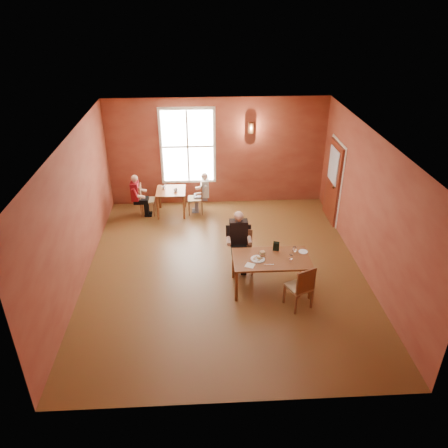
{
  "coord_description": "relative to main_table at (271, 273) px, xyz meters",
  "views": [
    {
      "loc": [
        -0.46,
        -7.97,
        5.51
      ],
      "look_at": [
        0.0,
        0.2,
        1.05
      ],
      "focal_mm": 35.0,
      "sensor_mm": 36.0,
      "label": 1
    }
  ],
  "objects": [
    {
      "name": "side_plate",
      "position": [
        0.68,
        0.19,
        0.37
      ],
      "size": [
        0.22,
        0.22,
        0.01
      ],
      "primitive_type": "cylinder",
      "rotation": [
        0.0,
        0.0,
        0.21
      ],
      "color": "white",
      "rests_on": "main_table"
    },
    {
      "name": "window",
      "position": [
        -1.7,
        4.14,
        1.34
      ],
      "size": [
        1.36,
        0.1,
        1.96
      ],
      "primitive_type": "cube",
      "color": "white",
      "rests_on": "wall_back"
    },
    {
      "name": "napkin",
      "position": [
        -0.46,
        -0.24,
        0.37
      ],
      "size": [
        0.23,
        0.23,
        0.01
      ],
      "primitive_type": "cube",
      "rotation": [
        0.0,
        0.0,
        -0.45
      ],
      "color": "white",
      "rests_on": "main_table"
    },
    {
      "name": "ceiling",
      "position": [
        -0.9,
        0.69,
        2.64
      ],
      "size": [
        6.0,
        7.0,
        0.04
      ],
      "primitive_type": "cube",
      "color": "white",
      "rests_on": "wall_back"
    },
    {
      "name": "wall_right",
      "position": [
        2.1,
        0.69,
        1.14
      ],
      "size": [
        0.04,
        7.0,
        3.0
      ],
      "primitive_type": "cube",
      "color": "brown",
      "rests_on": "ground"
    },
    {
      "name": "goblet_a",
      "position": [
        0.48,
        0.11,
        0.46
      ],
      "size": [
        0.08,
        0.08,
        0.19
      ],
      "primitive_type": null,
      "rotation": [
        0.0,
        0.0,
        -0.12
      ],
      "color": "white",
      "rests_on": "main_table"
    },
    {
      "name": "wall_front",
      "position": [
        -0.9,
        -2.81,
        1.14
      ],
      "size": [
        6.0,
        0.04,
        3.0
      ],
      "primitive_type": "cube",
      "color": "brown",
      "rests_on": "ground"
    },
    {
      "name": "sandwich",
      "position": [
        -0.18,
        0.05,
        0.42
      ],
      "size": [
        0.11,
        0.11,
        0.11
      ],
      "primitive_type": "cube",
      "rotation": [
        0.0,
        0.0,
        0.27
      ],
      "color": "tan",
      "rests_on": "main_table"
    },
    {
      "name": "ground",
      "position": [
        -0.9,
        0.69,
        -0.36
      ],
      "size": [
        6.0,
        7.0,
        0.01
      ],
      "primitive_type": "cube",
      "color": "brown",
      "rests_on": "ground"
    },
    {
      "name": "chair_diner_maroon",
      "position": [
        -2.84,
        3.53,
        0.07
      ],
      "size": [
        0.38,
        0.38,
        0.86
      ],
      "primitive_type": null,
      "rotation": [
        0.0,
        0.0,
        -1.57
      ],
      "color": "#3F250E",
      "rests_on": "ground"
    },
    {
      "name": "cup_b",
      "position": [
        -2.39,
        3.65,
        0.37
      ],
      "size": [
        0.1,
        0.1,
        0.09
      ],
      "primitive_type": "imported",
      "rotation": [
        0.0,
        0.0,
        -0.05
      ],
      "color": "silver",
      "rests_on": "second_table"
    },
    {
      "name": "wall_sconce",
      "position": [
        -0.0,
        4.09,
        1.84
      ],
      "size": [
        0.16,
        0.16,
        0.28
      ],
      "primitive_type": "cylinder",
      "color": "brown",
      "rests_on": "wall_back"
    },
    {
      "name": "diner_maroon",
      "position": [
        -2.87,
        3.53,
        0.21
      ],
      "size": [
        0.46,
        0.46,
        1.14
      ],
      "primitive_type": null,
      "rotation": [
        0.0,
        0.0,
        -1.57
      ],
      "color": "#55181E",
      "rests_on": "ground"
    },
    {
      "name": "knife",
      "position": [
        -0.08,
        -0.22,
        0.36
      ],
      "size": [
        0.19,
        0.03,
        0.0
      ],
      "primitive_type": "cube",
      "rotation": [
        0.0,
        0.0,
        -0.07
      ],
      "color": "white",
      "rests_on": "main_table"
    },
    {
      "name": "chair_diner_white",
      "position": [
        -1.54,
        3.53,
        0.08
      ],
      "size": [
        0.39,
        0.39,
        0.88
      ],
      "primitive_type": null,
      "rotation": [
        0.0,
        0.0,
        1.57
      ],
      "color": "#3C180B",
      "rests_on": "ground"
    },
    {
      "name": "cup_a",
      "position": [
        -2.06,
        3.44,
        0.36
      ],
      "size": [
        0.12,
        0.12,
        0.09
      ],
      "primitive_type": "imported",
      "rotation": [
        0.0,
        0.0,
        -0.08
      ],
      "color": "silver",
      "rests_on": "second_table"
    },
    {
      "name": "menu_stand",
      "position": [
        0.13,
        0.27,
        0.47
      ],
      "size": [
        0.14,
        0.1,
        0.21
      ],
      "primitive_type": "cube",
      "rotation": [
        0.0,
        0.0,
        -0.33
      ],
      "color": "black",
      "rests_on": "main_table"
    },
    {
      "name": "door",
      "position": [
        2.04,
        2.99,
        0.69
      ],
      "size": [
        0.12,
        1.04,
        2.1
      ],
      "primitive_type": "cube",
      "color": "maroon",
      "rests_on": "ground"
    },
    {
      "name": "goblet_c",
      "position": [
        0.35,
        -0.17,
        0.45
      ],
      "size": [
        0.09,
        0.09,
        0.18
      ],
      "primitive_type": null,
      "rotation": [
        0.0,
        0.0,
        -0.3
      ],
      "color": "white",
      "rests_on": "main_table"
    },
    {
      "name": "chair_diner_main",
      "position": [
        -0.5,
        0.65,
        0.1
      ],
      "size": [
        0.41,
        0.41,
        0.92
      ],
      "primitive_type": null,
      "rotation": [
        0.0,
        0.0,
        3.14
      ],
      "color": "#462B13",
      "rests_on": "ground"
    },
    {
      "name": "wall_back",
      "position": [
        -0.9,
        4.19,
        1.14
      ],
      "size": [
        6.0,
        0.04,
        3.0
      ],
      "primitive_type": "cube",
      "color": "brown",
      "rests_on": "ground"
    },
    {
      "name": "main_table",
      "position": [
        0.0,
        0.0,
        0.0
      ],
      "size": [
        1.55,
        0.87,
        0.73
      ],
      "primitive_type": null,
      "color": "brown",
      "rests_on": "ground"
    },
    {
      "name": "diner_white",
      "position": [
        -1.51,
        3.53,
        0.19
      ],
      "size": [
        0.44,
        0.44,
        1.1
      ],
      "primitive_type": null,
      "rotation": [
        0.0,
        0.0,
        1.57
      ],
      "color": "white",
      "rests_on": "ground"
    },
    {
      "name": "chair_empty",
      "position": [
        0.45,
        -0.61,
        0.11
      ],
      "size": [
        0.55,
        0.55,
        0.94
      ],
      "primitive_type": null,
      "rotation": [
        0.0,
        0.0,
        0.44
      ],
      "color": "#623314",
      "rests_on": "ground"
    },
    {
      "name": "second_table",
      "position": [
        -2.19,
        3.53,
        -0.02
      ],
      "size": [
        0.78,
        0.78,
        0.68
      ],
      "primitive_type": null,
      "color": "brown",
      "rests_on": "ground"
    },
    {
      "name": "plate_food",
      "position": [
        -0.28,
        -0.03,
        0.38
      ],
      "size": [
        0.29,
        0.29,
        0.04
      ],
      "primitive_type": "cylinder",
      "rotation": [
        0.0,
        0.0,
        -0.03
      ],
      "color": "white",
      "rests_on": "main_table"
    },
    {
      "name": "diner_main",
      "position": [
        -0.5,
        0.62,
        0.28
      ],
      "size": [
        0.51,
        0.51,
        1.29
      ],
      "primitive_type": null,
      "rotation": [
        0.0,
        0.0,
        3.14
      ],
      "color": "#3A2720",
      "rests_on": "ground"
    },
    {
      "name": "wall_left",
      "position": [
        -3.9,
        0.69,
        1.14
      ],
      "size": [
        0.04,
        7.0,
        3.0
      ],
      "primitive_type": "cube",
      "color": "brown",
      "rests_on": "ground"
    }
  ]
}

